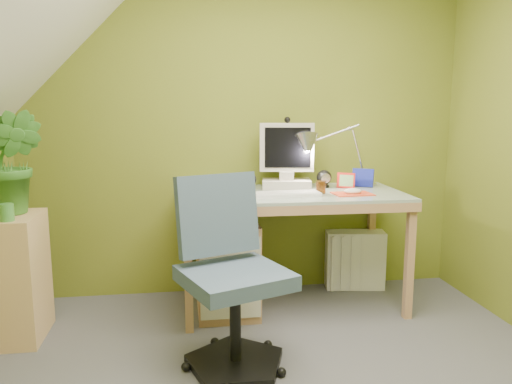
{
  "coord_description": "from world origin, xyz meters",
  "views": [
    {
      "loc": [
        -0.44,
        -2.03,
        1.37
      ],
      "look_at": [
        0.0,
        1.0,
        0.85
      ],
      "focal_mm": 35.0,
      "sensor_mm": 36.0,
      "label": 1
    }
  ],
  "objects": [
    {
      "name": "photo_frame_blue",
      "position": [
        0.84,
        1.39,
        0.87
      ],
      "size": [
        0.14,
        0.1,
        0.13
      ],
      "primitive_type": "cube",
      "rotation": [
        0.0,
        0.0,
        -0.58
      ],
      "color": "#151F94",
      "rests_on": "desk"
    },
    {
      "name": "side_ledge",
      "position": [
        -1.43,
        0.97,
        0.38
      ],
      "size": [
        0.28,
        0.43,
        0.75
      ],
      "primitive_type": "cube",
      "color": "tan",
      "rests_on": "floor"
    },
    {
      "name": "monitor",
      "position": [
        0.28,
        1.41,
        1.05
      ],
      "size": [
        0.4,
        0.27,
        0.5
      ],
      "primitive_type": null,
      "rotation": [
        0.0,
        0.0,
        -0.16
      ],
      "color": "beige",
      "rests_on": "desk"
    },
    {
      "name": "speaker_left",
      "position": [
        0.01,
        1.39,
        0.86
      ],
      "size": [
        0.12,
        0.12,
        0.12
      ],
      "primitive_type": null,
      "rotation": [
        0.0,
        0.0,
        0.22
      ],
      "color": "black",
      "rests_on": "desk"
    },
    {
      "name": "potted_plant",
      "position": [
        -1.42,
        1.02,
        1.06
      ],
      "size": [
        0.35,
        0.29,
        0.61
      ],
      "primitive_type": "imported",
      "rotation": [
        0.0,
        0.0,
        -0.08
      ],
      "color": "#3A7B29",
      "rests_on": "side_ledge"
    },
    {
      "name": "radiator",
      "position": [
        0.84,
        1.5,
        0.22
      ],
      "size": [
        0.46,
        0.24,
        0.44
      ],
      "primitive_type": "cube",
      "rotation": [
        0.0,
        0.0,
        -0.15
      ],
      "color": "white",
      "rests_on": "floor"
    },
    {
      "name": "desk",
      "position": [
        0.28,
        1.23,
        0.4
      ],
      "size": [
        1.51,
        0.77,
        0.8
      ],
      "primitive_type": null,
      "rotation": [
        0.0,
        0.0,
        -0.01
      ],
      "color": "tan",
      "rests_on": "floor"
    },
    {
      "name": "keyboard",
      "position": [
        0.2,
        1.09,
        0.82
      ],
      "size": [
        0.47,
        0.18,
        0.02
      ],
      "primitive_type": "cube",
      "rotation": [
        0.0,
        0.0,
        0.06
      ],
      "color": "white",
      "rests_on": "desk"
    },
    {
      "name": "green_cup",
      "position": [
        -1.41,
        0.82,
        0.8
      ],
      "size": [
        0.08,
        0.08,
        0.1
      ],
      "primitive_type": "cylinder",
      "rotation": [
        0.0,
        0.0,
        -0.01
      ],
      "color": "#438A39",
      "rests_on": "side_ledge"
    },
    {
      "name": "candle_cluster",
      "position": [
        -0.32,
        1.24,
        0.86
      ],
      "size": [
        0.17,
        0.16,
        0.11
      ],
      "primitive_type": null,
      "rotation": [
        0.0,
        0.0,
        0.25
      ],
      "color": "#B80F29",
      "rests_on": "desk"
    },
    {
      "name": "task_chair",
      "position": [
        -0.19,
        0.44,
        0.52
      ],
      "size": [
        0.75,
        0.75,
        1.04
      ],
      "primitive_type": null,
      "rotation": [
        0.0,
        0.0,
        0.37
      ],
      "color": "#3E5267",
      "rests_on": "floor"
    },
    {
      "name": "wall_back",
      "position": [
        0.0,
        1.6,
        1.2
      ],
      "size": [
        3.2,
        0.01,
        2.4
      ],
      "primitive_type": "cube",
      "color": "olive",
      "rests_on": "floor"
    },
    {
      "name": "desk_lamp",
      "position": [
        0.73,
        1.41,
        1.13
      ],
      "size": [
        0.64,
        0.37,
        0.64
      ],
      "primitive_type": null,
      "rotation": [
        0.0,
        0.0,
        -0.2
      ],
      "color": "#AFAFB3",
      "rests_on": "desk"
    },
    {
      "name": "photo_frame_green",
      "position": [
        -0.12,
        1.37,
        0.86
      ],
      "size": [
        0.14,
        0.05,
        0.12
      ],
      "primitive_type": "cube",
      "rotation": [
        0.0,
        0.0,
        0.22
      ],
      "color": "#9EC486",
      "rests_on": "desk"
    },
    {
      "name": "photo_frame_red",
      "position": [
        0.7,
        1.35,
        0.86
      ],
      "size": [
        0.12,
        0.08,
        0.11
      ],
      "primitive_type": "cube",
      "rotation": [
        0.0,
        0.0,
        -0.49
      ],
      "color": "red",
      "rests_on": "desk"
    },
    {
      "name": "amber_tumbler",
      "position": [
        0.46,
        1.15,
        0.85
      ],
      "size": [
        0.07,
        0.07,
        0.08
      ],
      "primitive_type": "cylinder",
      "rotation": [
        0.0,
        0.0,
        0.12
      ],
      "color": "brown",
      "rests_on": "desk"
    },
    {
      "name": "speaker_right",
      "position": [
        0.55,
        1.39,
        0.87
      ],
      "size": [
        0.12,
        0.12,
        0.13
      ],
      "primitive_type": null,
      "rotation": [
        0.0,
        0.0,
        0.13
      ],
      "color": "black",
      "rests_on": "desk"
    },
    {
      "name": "mousepad",
      "position": [
        0.66,
        1.09,
        0.81
      ],
      "size": [
        0.26,
        0.2,
        0.01
      ],
      "primitive_type": "cube",
      "rotation": [
        0.0,
        0.0,
        0.07
      ],
      "color": "#E34423",
      "rests_on": "desk"
    },
    {
      "name": "mouse",
      "position": [
        0.66,
        1.09,
        0.82
      ],
      "size": [
        0.13,
        0.1,
        0.04
      ],
      "primitive_type": "ellipsoid",
      "rotation": [
        0.0,
        0.0,
        -0.22
      ],
      "color": "white",
      "rests_on": "mousepad"
    }
  ]
}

